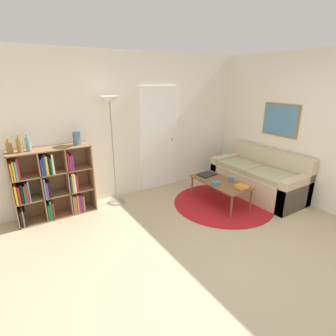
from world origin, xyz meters
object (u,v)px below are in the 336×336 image
bottle_right (28,144)px  bookshelf (51,185)px  couch (259,179)px  laptop (207,174)px  coffee_table (220,184)px  vase_on_shelf (77,138)px  cup (232,179)px  bottle_middle (19,145)px  floor_lamp (111,119)px  bottle_left (9,147)px  bowl (215,183)px

bottle_right → bookshelf: bearing=5.8°
couch → laptop: size_ratio=4.83×
coffee_table → vase_on_shelf: size_ratio=5.45×
cup → bottle_right: size_ratio=0.38×
bottle_middle → cup: bearing=-20.5°
laptop → vase_on_shelf: 2.40m
laptop → bottle_middle: bearing=167.1°
bottle_right → coffee_table: bearing=-20.9°
coffee_table → laptop: laptop is taller
bookshelf → laptop: 2.71m
bookshelf → floor_lamp: floor_lamp is taller
bookshelf → vase_on_shelf: vase_on_shelf is taller
floor_lamp → cup: floor_lamp is taller
bottle_left → vase_on_shelf: size_ratio=0.98×
bowl → coffee_table: bearing=18.1°
bottle_left → cup: bearing=-20.5°
couch → cup: couch is taller
bottle_left → laptop: bearing=-13.3°
couch → vase_on_shelf: (-3.05, 1.19, 0.94)m
bowl → bottle_left: bearing=158.0°
coffee_table → vase_on_shelf: bearing=152.8°
bottle_right → couch: bearing=-17.4°
bookshelf → laptop: (2.61, -0.71, -0.13)m
floor_lamp → laptop: (1.57, -0.65, -1.08)m
couch → bottle_right: (-3.74, 1.17, 0.94)m
cup → bowl: bearing=172.6°
bookshelf → coffee_table: size_ratio=1.07×
couch → cup: bearing=-180.0°
bowl → cup: size_ratio=1.45×
vase_on_shelf → bowl: bearing=-30.3°
bookshelf → bowl: 2.68m
cup → bottle_middle: size_ratio=0.38×
couch → coffee_table: bearing=174.0°
coffee_table → laptop: size_ratio=3.05×
couch → bottle_left: bearing=163.1°
floor_lamp → cup: (1.73, -1.13, -1.05)m
bottle_left → bottle_right: (0.24, -0.04, 0.02)m
couch → bottle_right: bottle_right is taller
bookshelf → bottle_right: bottle_right is taller
bookshelf → bottle_left: (-0.47, 0.02, 0.67)m
floor_lamp → coffee_table: (1.55, -1.03, -1.13)m
floor_lamp → cup: size_ratio=19.83×
bottle_left → bottle_middle: size_ratio=0.80×
bottle_right → bottle_left: bearing=170.8°
bottle_left → bottle_right: 0.25m
bottle_middle → floor_lamp: bearing=-1.1°
floor_lamp → bowl: floor_lamp is taller
couch → bottle_left: bottle_left is taller
bookshelf → floor_lamp: bearing=-3.4°
vase_on_shelf → bottle_right: bearing=-178.6°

